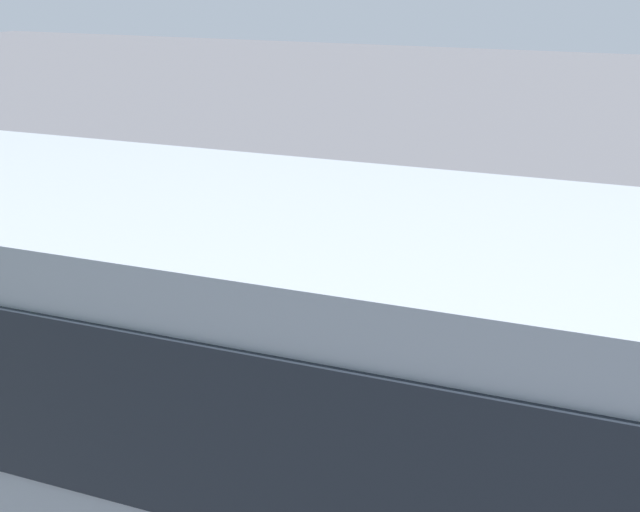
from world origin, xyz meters
name	(u,v)px	position (x,y,z in m)	size (l,w,h in m)	color
ground_plane	(270,339)	(0.00, 0.00, 0.00)	(80.00, 80.00, 0.00)	#4C4C51
tour_bus	(167,415)	(-1.51, 4.63, 1.65)	(10.75, 2.72, 3.25)	#8C939E
spectator_far_left	(419,370)	(-2.62, 2.21, 1.09)	(0.58, 0.35, 1.82)	#473823
spectator_left	(296,352)	(-1.38, 2.18, 1.02)	(0.58, 0.36, 1.72)	#473823
spectator_centre	(175,326)	(-0.03, 2.23, 1.09)	(0.57, 0.32, 1.82)	black
parked_motorcycle_silver	(103,398)	(0.45, 2.87, 0.48)	(2.05, 0.63, 0.99)	black
stunt_motorcycle	(256,213)	(1.86, -3.29, 0.61)	(2.05, 0.58, 1.23)	black
traffic_cone	(436,252)	(-1.26, -3.35, 0.30)	(0.34, 0.34, 0.63)	orange
bay_line_a	(541,352)	(-3.30, -0.98, 0.00)	(0.16, 4.73, 0.01)	white
bay_line_b	(346,319)	(-0.67, -0.98, 0.00)	(0.15, 4.32, 0.01)	white
bay_line_c	(180,292)	(1.96, -0.98, 0.00)	(0.16, 4.66, 0.01)	white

